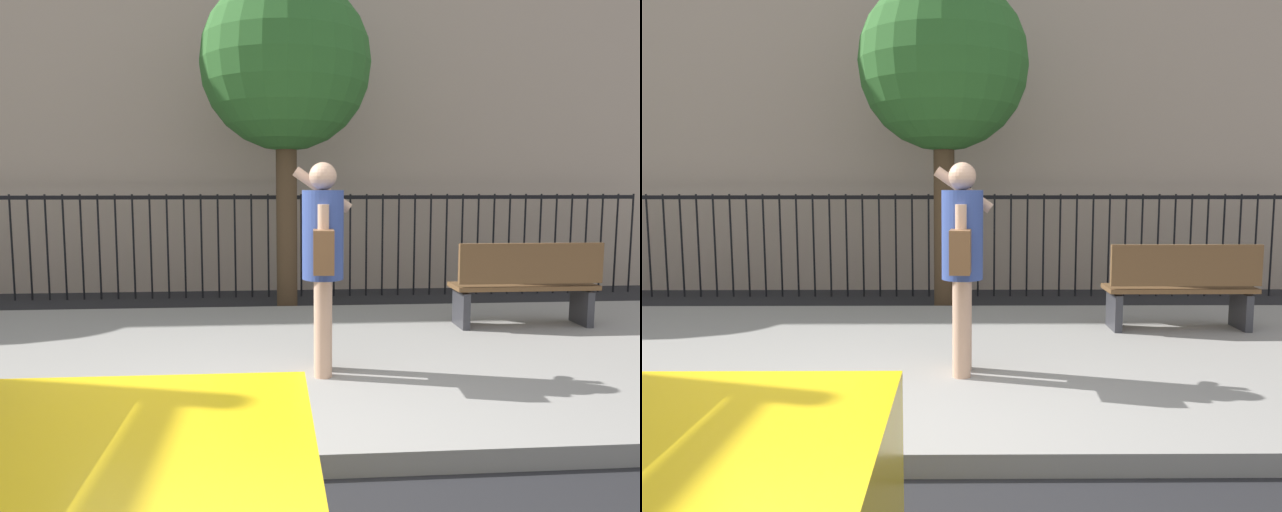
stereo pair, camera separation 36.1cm
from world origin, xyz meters
TOP-DOWN VIEW (x-y plane):
  - ground_plane at (0.00, 0.00)m, footprint 60.00×60.00m
  - sidewalk at (0.00, 2.20)m, footprint 28.00×4.40m
  - building_facade at (0.00, 8.50)m, footprint 28.00×4.00m
  - iron_fence at (0.00, 5.90)m, footprint 12.03×0.04m
  - pedestrian_on_phone at (0.61, 1.52)m, footprint 0.51×0.66m
  - street_bench at (3.00, 3.02)m, footprint 1.60×0.45m
  - street_tree_near at (0.39, 4.86)m, footprint 2.28×2.28m

SIDE VIEW (x-z plane):
  - ground_plane at x=0.00m, z-range 0.00..0.00m
  - sidewalk at x=0.00m, z-range 0.00..0.15m
  - street_bench at x=3.00m, z-range 0.18..1.13m
  - iron_fence at x=0.00m, z-range 0.22..1.82m
  - pedestrian_on_phone at x=0.61m, z-range 0.29..2.05m
  - street_tree_near at x=0.39m, z-range 1.06..5.53m
  - building_facade at x=0.00m, z-range 0.00..9.38m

